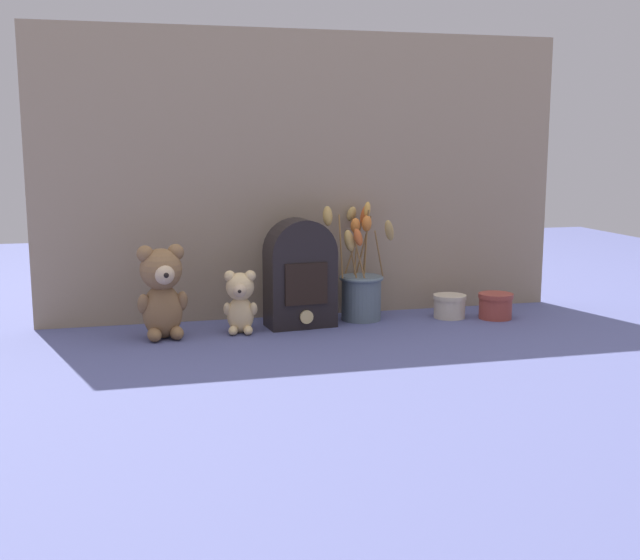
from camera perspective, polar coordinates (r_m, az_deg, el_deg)
ground_plane at (r=2.05m, az=0.14°, el=-3.43°), size 4.00×4.00×0.00m
backdrop_wall at (r=2.16m, az=-0.98°, el=7.40°), size 1.42×0.02×0.76m
teddy_bear_large at (r=1.96m, az=-11.17°, el=-0.70°), size 0.13×0.12×0.23m
teddy_bear_medium at (r=1.99m, az=-5.69°, el=-1.47°), size 0.09×0.08×0.16m
flower_vase at (r=2.13m, az=2.91°, el=-0.38°), size 0.19×0.16×0.31m
vintage_radio at (r=2.04m, az=-1.42°, el=0.54°), size 0.18×0.11×0.28m
decorative_tin_tall at (r=2.19m, az=9.20°, el=-1.84°), size 0.09×0.09×0.06m
decorative_tin_short at (r=2.20m, az=12.37°, el=-1.80°), size 0.09×0.09×0.07m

